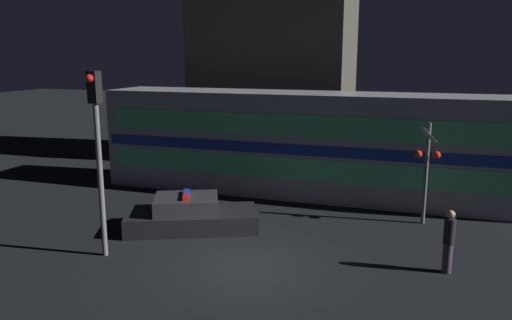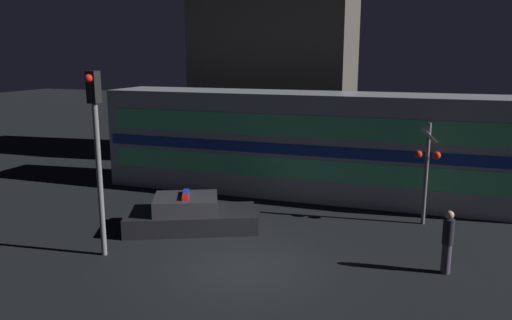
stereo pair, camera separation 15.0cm
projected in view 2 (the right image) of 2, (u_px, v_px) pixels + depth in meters
The scene contains 7 objects.
ground_plane at pixel (245, 266), 14.15m from camera, with size 120.00×120.00×0.00m, color black.
train at pixel (308, 144), 21.15m from camera, with size 17.81×2.92×4.35m.
police_car at pixel (190, 216), 17.13m from camera, with size 4.83×3.55×1.28m.
pedestrian at pixel (447, 241), 13.54m from camera, with size 0.30×0.30×1.79m.
crossing_signal_near at pixel (427, 166), 17.25m from camera, with size 0.87×0.35×3.61m.
traffic_light_corner at pixel (97, 140), 14.26m from camera, with size 0.30×0.46×5.45m.
building_left at pixel (276, 66), 28.35m from camera, with size 8.55×5.55×10.55m.
Camera 2 is at (4.59, -12.40, 5.88)m, focal length 35.00 mm.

